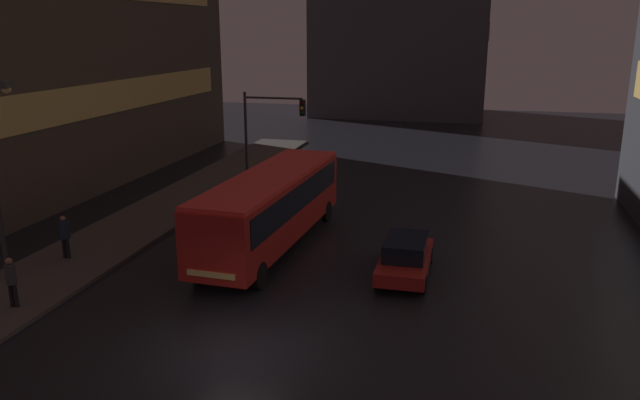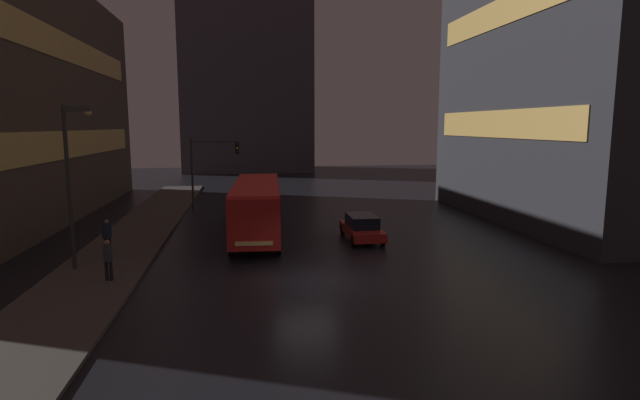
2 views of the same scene
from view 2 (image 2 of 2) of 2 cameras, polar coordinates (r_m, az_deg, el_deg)
name	(u,v)px [view 2 (image 2 of 2)]	position (r m, az deg, el deg)	size (l,w,h in m)	color
ground_plane	(306,281)	(21.46, -1.57, -9.20)	(120.00, 120.00, 0.00)	black
sidewalk_left	(136,235)	(31.66, -20.33, -3.79)	(4.00, 48.00, 0.15)	#47423D
building_right_block	(571,66)	(38.27, 26.77, 13.54)	(10.07, 20.96, 20.96)	#2D2D33
building_far_backdrop	(247,81)	(74.77, -8.32, 13.30)	(18.07, 12.00, 25.81)	#423D47
bus_near	(257,204)	(29.52, -7.24, -0.41)	(3.18, 11.57, 3.22)	#AD1E19
car_taxi	(362,227)	(28.72, 4.80, -3.13)	(1.84, 4.41, 1.47)	maroon
pedestrian_near	(108,257)	(22.48, -23.08, -6.00)	(0.50, 0.50, 1.73)	black
pedestrian_mid	(107,233)	(26.94, -23.16, -3.52)	(0.47, 0.47, 1.77)	black
traffic_light_main	(210,161)	(38.71, -12.51, 4.36)	(3.62, 0.35, 5.64)	#2D2D2D
street_lamp_sidewalk	(73,161)	(24.39, -26.39, 4.00)	(1.25, 0.36, 7.25)	#2D2D2D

